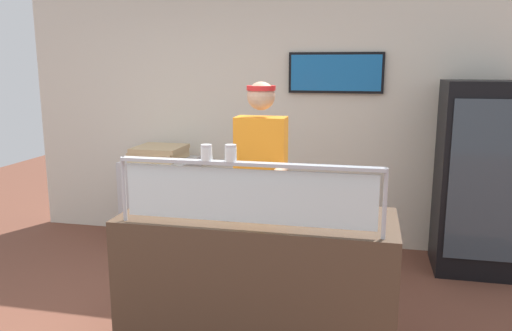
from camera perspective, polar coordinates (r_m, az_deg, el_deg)
ground_plane at (r=4.15m, az=2.20°, el=-15.63°), size 12.00×12.00×0.00m
shop_rear_unit at (r=5.28m, az=5.49°, el=5.59°), size 6.13×0.13×2.70m
serving_counter at (r=3.37m, az=0.22°, el=-13.32°), size 1.73×0.71×0.95m
sneeze_guard at (r=2.86m, az=-1.04°, el=-2.36°), size 1.55×0.06×0.39m
pizza_tray at (r=3.30m, az=-1.68°, el=-4.74°), size 0.51×0.51×0.04m
pizza_server at (r=3.27m, az=-1.16°, el=-4.50°), size 0.09×0.28×0.01m
parmesan_shaker at (r=2.89m, az=-5.62°, el=1.36°), size 0.07×0.07×0.09m
pepper_flake_shaker at (r=2.85m, az=-2.88°, el=1.30°), size 0.07×0.07×0.10m
worker_figure at (r=3.84m, az=0.61°, el=-1.83°), size 0.41×0.50×1.76m
drink_fridge at (r=4.98m, az=23.94°, el=-1.32°), size 0.72×0.62×1.75m
prep_shelf at (r=5.35m, az=-10.63°, el=-4.20°), size 0.70×0.55×0.93m
pizza_box_stack at (r=5.24m, az=-10.90°, el=1.43°), size 0.51×0.50×0.14m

